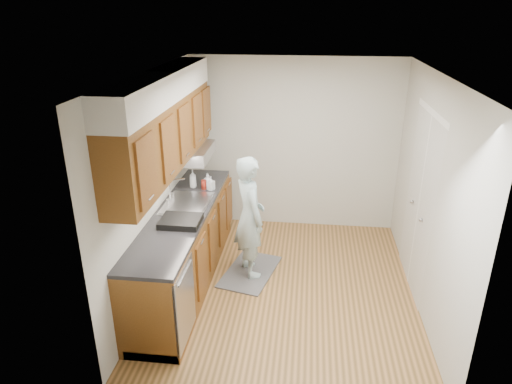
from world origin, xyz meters
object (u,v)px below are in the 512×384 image
Objects in this scene: soap_bottle_b at (211,183)px; steel_can at (209,181)px; soda_can at (204,185)px; dish_rack at (181,221)px; soap_bottle_a at (193,179)px; person at (250,209)px; soap_bottle_c at (208,180)px.

steel_can is (-0.06, 0.15, -0.03)m from soap_bottle_b.
soda_can is 1.05× the size of steel_can.
soap_bottle_b is 0.41× the size of dish_rack.
steel_can is at bearing 87.29° from dish_rack.
soap_bottle_b is at bearing 83.38° from dish_rack.
dish_rack is (-0.03, -1.02, -0.03)m from soda_can.
soap_bottle_a is 0.55× the size of dish_rack.
soap_bottle_a reaches higher than steel_can.
dish_rack is at bearing -83.15° from soap_bottle_a.
dish_rack is at bearing -96.64° from soap_bottle_b.
person reaches higher than soap_bottle_b.
dish_rack is (-0.67, -0.61, 0.10)m from person.
soap_bottle_b is at bearing 26.79° from person.
steel_can is at bearing 87.19° from soap_bottle_c.
steel_can reaches higher than dish_rack.
steel_can is (0.03, 0.14, -0.00)m from soda_can.
person reaches higher than soap_bottle_c.
soap_bottle_a is (-0.80, 0.45, 0.18)m from person.
soda_can is at bearing 88.55° from dish_rack.
soap_bottle_b is 0.10m from soda_can.
soap_bottle_b is at bearing -58.41° from soap_bottle_c.
person is 7.27× the size of soap_bottle_a.
soap_bottle_a is 0.25m from soap_bottle_b.
person is at bearing -29.65° from soap_bottle_a.
soap_bottle_b is at bearing -5.09° from soda_can.
person is at bearing -32.44° from soda_can.
person reaches higher than soda_can.
soap_bottle_a is at bearing -151.66° from steel_can.
soda_can is 1.02m from dish_rack.
soda_can is (0.15, -0.04, -0.06)m from soap_bottle_a.
soap_bottle_b and soap_bottle_c have the same top height.
soap_bottle_c is at bearing 23.42° from person.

